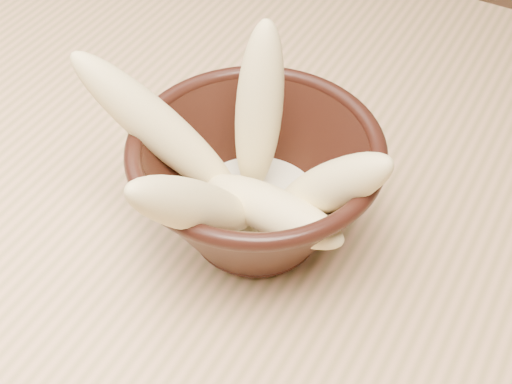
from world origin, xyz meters
TOP-DOWN VIEW (x-y plane):
  - table at (0.00, 0.00)m, footprint 1.20×0.80m
  - bowl at (-0.04, -0.04)m, footprint 0.19×0.19m
  - milk_puddle at (-0.04, -0.04)m, footprint 0.11×0.11m
  - banana_upright at (-0.05, -0.01)m, footprint 0.04×0.07m
  - banana_left at (-0.11, -0.06)m, footprint 0.14×0.08m
  - banana_right at (0.02, -0.04)m, footprint 0.11×0.05m
  - banana_across at (-0.01, -0.06)m, footprint 0.13×0.06m
  - banana_front at (-0.04, -0.11)m, footprint 0.06×0.14m

SIDE VIEW (x-z plane):
  - table at x=0.00m, z-range 0.30..1.05m
  - milk_puddle at x=-0.04m, z-range 0.78..0.79m
  - bowl at x=-0.04m, z-range 0.76..0.86m
  - banana_across at x=-0.01m, z-range 0.79..0.84m
  - banana_right at x=0.02m, z-range 0.78..0.90m
  - banana_front at x=-0.04m, z-range 0.78..0.92m
  - banana_left at x=-0.11m, z-range 0.78..0.92m
  - banana_upright at x=-0.05m, z-range 0.78..0.93m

